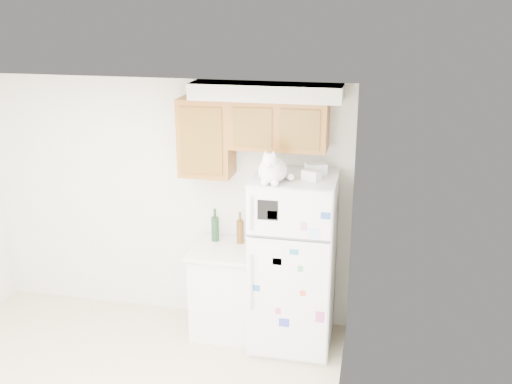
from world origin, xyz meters
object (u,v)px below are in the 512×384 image
(refrigerator, at_px, (293,263))
(base_counter, at_px, (225,289))
(cat, at_px, (272,169))
(bottle_green, at_px, (215,225))
(storage_box_front, at_px, (312,175))
(bottle_amber, at_px, (240,228))
(storage_box_back, at_px, (316,169))

(refrigerator, relative_size, base_counter, 1.85)
(cat, distance_m, bottle_green, 1.07)
(refrigerator, distance_m, storage_box_front, 0.91)
(base_counter, relative_size, cat, 2.01)
(refrigerator, bearing_deg, base_counter, 173.91)
(base_counter, bearing_deg, bottle_green, 133.51)
(refrigerator, relative_size, cat, 3.71)
(base_counter, distance_m, cat, 1.48)
(cat, relative_size, storage_box_front, 3.05)
(bottle_green, relative_size, bottle_amber, 1.05)
(base_counter, bearing_deg, refrigerator, -6.09)
(refrigerator, distance_m, storage_box_back, 0.92)
(cat, height_order, storage_box_back, cat)
(cat, bearing_deg, storage_box_front, 25.58)
(base_counter, distance_m, storage_box_front, 1.54)
(refrigerator, xyz_separation_m, storage_box_front, (0.15, -0.06, 0.89))
(bottle_amber, bearing_deg, storage_box_front, -20.47)
(base_counter, bearing_deg, bottle_amber, 46.83)
(base_counter, relative_size, bottle_green, 2.74)
(bottle_green, height_order, bottle_amber, bottle_green)
(storage_box_front, bearing_deg, bottle_amber, -176.61)
(storage_box_front, xyz_separation_m, bottle_green, (-0.98, 0.28, -0.66))
(base_counter, relative_size, storage_box_back, 5.11)
(storage_box_back, height_order, bottle_amber, storage_box_back)
(storage_box_back, xyz_separation_m, bottle_amber, (-0.74, 0.08, -0.67))
(refrigerator, bearing_deg, storage_box_front, -21.83)
(storage_box_back, relative_size, bottle_green, 0.54)
(refrigerator, bearing_deg, storage_box_back, 37.19)
(cat, relative_size, bottle_amber, 1.43)
(refrigerator, distance_m, bottle_amber, 0.64)
(storage_box_back, distance_m, bottle_amber, 1.00)
(storage_box_back, bearing_deg, bottle_green, 150.58)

